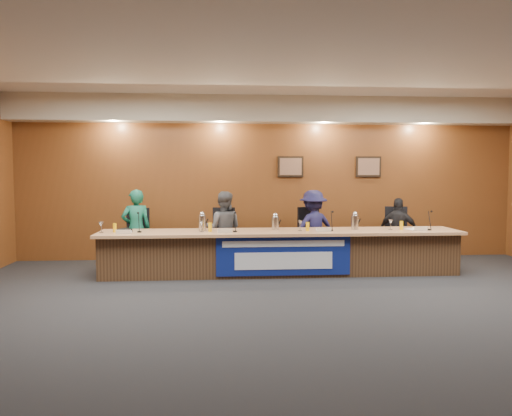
{
  "coord_description": "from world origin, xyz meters",
  "views": [
    {
      "loc": [
        -1.08,
        -5.99,
        1.75
      ],
      "look_at": [
        -0.4,
        2.63,
        1.12
      ],
      "focal_mm": 35.0,
      "sensor_mm": 36.0,
      "label": 1
    }
  ],
  "objects_px": {
    "panelist_d": "(399,231)",
    "panelist_a": "(136,229)",
    "office_chair_a": "(137,241)",
    "carafe_right": "(355,223)",
    "office_chair_b": "(223,240)",
    "banner": "(284,256)",
    "office_chair_c": "(312,239)",
    "carafe_mid": "(275,223)",
    "panelist_c": "(313,228)",
    "panelist_b": "(224,229)",
    "office_chair_d": "(396,238)",
    "carafe_left": "(202,223)",
    "dais_body": "(280,253)",
    "speakerphone": "(125,230)"
  },
  "relations": [
    {
      "from": "panelist_d",
      "to": "panelist_a",
      "type": "bearing_deg",
      "value": 24.53
    },
    {
      "from": "office_chair_a",
      "to": "carafe_right",
      "type": "bearing_deg",
      "value": -14.68
    },
    {
      "from": "panelist_a",
      "to": "office_chair_b",
      "type": "distance_m",
      "value": 1.6
    },
    {
      "from": "banner",
      "to": "office_chair_c",
      "type": "bearing_deg",
      "value": 59.87
    },
    {
      "from": "office_chair_b",
      "to": "carafe_mid",
      "type": "bearing_deg",
      "value": -36.37
    },
    {
      "from": "panelist_c",
      "to": "office_chair_b",
      "type": "bearing_deg",
      "value": -21.58
    },
    {
      "from": "panelist_b",
      "to": "office_chair_b",
      "type": "bearing_deg",
      "value": -80.9
    },
    {
      "from": "panelist_c",
      "to": "office_chair_a",
      "type": "xyz_separation_m",
      "value": [
        -3.24,
        0.1,
        -0.22
      ]
    },
    {
      "from": "office_chair_b",
      "to": "office_chair_d",
      "type": "xyz_separation_m",
      "value": [
        3.29,
        0.0,
        0.0
      ]
    },
    {
      "from": "office_chair_a",
      "to": "carafe_right",
      "type": "relative_size",
      "value": 1.94
    },
    {
      "from": "panelist_c",
      "to": "banner",
      "type": "bearing_deg",
      "value": 39.53
    },
    {
      "from": "office_chair_b",
      "to": "carafe_left",
      "type": "xyz_separation_m",
      "value": [
        -0.37,
        -0.74,
        0.4
      ]
    },
    {
      "from": "banner",
      "to": "office_chair_c",
      "type": "relative_size",
      "value": 4.58
    },
    {
      "from": "panelist_c",
      "to": "panelist_d",
      "type": "height_order",
      "value": "panelist_c"
    },
    {
      "from": "panelist_a",
      "to": "panelist_b",
      "type": "height_order",
      "value": "panelist_a"
    },
    {
      "from": "panelist_b",
      "to": "carafe_left",
      "type": "bearing_deg",
      "value": 69.1
    },
    {
      "from": "banner",
      "to": "office_chair_d",
      "type": "bearing_deg",
      "value": 27.33
    },
    {
      "from": "office_chair_c",
      "to": "carafe_left",
      "type": "bearing_deg",
      "value": -168.64
    },
    {
      "from": "dais_body",
      "to": "panelist_b",
      "type": "distance_m",
      "value": 1.23
    },
    {
      "from": "panelist_a",
      "to": "carafe_mid",
      "type": "xyz_separation_m",
      "value": [
        2.45,
        -0.63,
        0.15
      ]
    },
    {
      "from": "panelist_c",
      "to": "office_chair_a",
      "type": "distance_m",
      "value": 3.24
    },
    {
      "from": "panelist_a",
      "to": "office_chair_d",
      "type": "distance_m",
      "value": 4.87
    },
    {
      "from": "office_chair_c",
      "to": "carafe_right",
      "type": "height_order",
      "value": "carafe_right"
    },
    {
      "from": "dais_body",
      "to": "office_chair_b",
      "type": "relative_size",
      "value": 12.5
    },
    {
      "from": "panelist_c",
      "to": "carafe_left",
      "type": "height_order",
      "value": "panelist_c"
    },
    {
      "from": "dais_body",
      "to": "panelist_c",
      "type": "height_order",
      "value": "panelist_c"
    },
    {
      "from": "panelist_c",
      "to": "carafe_left",
      "type": "bearing_deg",
      "value": -0.69
    },
    {
      "from": "carafe_mid",
      "to": "carafe_left",
      "type": "bearing_deg",
      "value": -179.55
    },
    {
      "from": "panelist_a",
      "to": "office_chair_d",
      "type": "bearing_deg",
      "value": 166.96
    },
    {
      "from": "office_chair_a",
      "to": "carafe_right",
      "type": "height_order",
      "value": "carafe_right"
    },
    {
      "from": "carafe_mid",
      "to": "office_chair_b",
      "type": "bearing_deg",
      "value": 140.37
    },
    {
      "from": "dais_body",
      "to": "carafe_right",
      "type": "bearing_deg",
      "value": -0.52
    },
    {
      "from": "dais_body",
      "to": "carafe_right",
      "type": "height_order",
      "value": "carafe_right"
    },
    {
      "from": "office_chair_b",
      "to": "carafe_right",
      "type": "xyz_separation_m",
      "value": [
        2.25,
        -0.8,
        0.39
      ]
    },
    {
      "from": "panelist_c",
      "to": "carafe_right",
      "type": "bearing_deg",
      "value": 112.07
    },
    {
      "from": "office_chair_a",
      "to": "carafe_mid",
      "type": "relative_size",
      "value": 2.13
    },
    {
      "from": "panelist_a",
      "to": "carafe_right",
      "type": "xyz_separation_m",
      "value": [
        3.83,
        -0.7,
        0.16
      ]
    },
    {
      "from": "carafe_left",
      "to": "carafe_mid",
      "type": "xyz_separation_m",
      "value": [
        1.25,
        0.01,
        -0.02
      ]
    },
    {
      "from": "banner",
      "to": "office_chair_b",
      "type": "distance_m",
      "value": 1.54
    },
    {
      "from": "panelist_d",
      "to": "dais_body",
      "type": "bearing_deg",
      "value": 40.99
    },
    {
      "from": "speakerphone",
      "to": "panelist_a",
      "type": "bearing_deg",
      "value": 83.25
    },
    {
      "from": "panelist_d",
      "to": "office_chair_d",
      "type": "xyz_separation_m",
      "value": [
        0.0,
        0.1,
        -0.15
      ]
    },
    {
      "from": "speakerphone",
      "to": "carafe_left",
      "type": "bearing_deg",
      "value": 1.07
    },
    {
      "from": "dais_body",
      "to": "office_chair_c",
      "type": "xyz_separation_m",
      "value": [
        0.7,
        0.79,
        0.13
      ]
    },
    {
      "from": "panelist_a",
      "to": "office_chair_b",
      "type": "xyz_separation_m",
      "value": [
        1.58,
        0.1,
        -0.24
      ]
    },
    {
      "from": "panelist_c",
      "to": "office_chair_a",
      "type": "height_order",
      "value": "panelist_c"
    },
    {
      "from": "banner",
      "to": "panelist_b",
      "type": "distance_m",
      "value": 1.5
    },
    {
      "from": "office_chair_d",
      "to": "banner",
      "type": "bearing_deg",
      "value": -137.06
    },
    {
      "from": "dais_body",
      "to": "office_chair_b",
      "type": "height_order",
      "value": "dais_body"
    },
    {
      "from": "panelist_d",
      "to": "carafe_right",
      "type": "height_order",
      "value": "panelist_d"
    }
  ]
}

